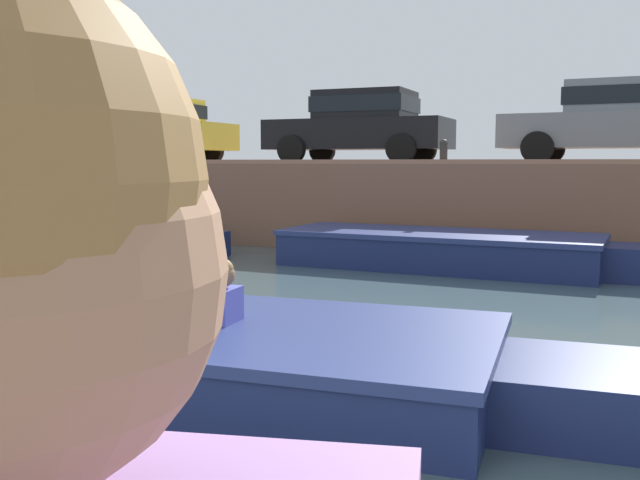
% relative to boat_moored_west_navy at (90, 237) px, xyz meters
% --- Properties ---
extents(ground_plane, '(400.00, 400.00, 0.00)m').
position_rel_boat_moored_west_navy_xyz_m(ground_plane, '(7.21, -4.27, -0.27)').
color(ground_plane, '#3D5156').
extents(far_quay_wall, '(60.00, 6.00, 1.66)m').
position_rel_boat_moored_west_navy_xyz_m(far_quay_wall, '(7.21, 4.76, 0.56)').
color(far_quay_wall, brown).
rests_on(far_quay_wall, ground).
extents(far_wall_coping, '(60.00, 0.24, 0.08)m').
position_rel_boat_moored_west_navy_xyz_m(far_wall_coping, '(7.21, 1.88, 1.43)').
color(far_wall_coping, '#9F6C52').
rests_on(far_wall_coping, far_quay_wall).
extents(boat_moored_west_navy, '(5.47, 2.08, 0.53)m').
position_rel_boat_moored_west_navy_xyz_m(boat_moored_west_navy, '(0.00, 0.00, 0.00)').
color(boat_moored_west_navy, navy).
rests_on(boat_moored_west_navy, ground).
extents(boat_moored_central_navy, '(6.06, 2.09, 0.58)m').
position_rel_boat_moored_west_navy_xyz_m(boat_moored_central_navy, '(6.96, 0.30, 0.02)').
color(boat_moored_central_navy, navy).
rests_on(boat_moored_central_navy, ground).
extents(motorboat_passing, '(7.09, 2.44, 0.98)m').
position_rel_boat_moored_west_navy_xyz_m(motorboat_passing, '(6.01, -6.36, -0.02)').
color(motorboat_passing, navy).
rests_on(motorboat_passing, ground).
extents(car_leftmost_yellow, '(4.29, 1.97, 1.54)m').
position_rel_boat_moored_west_navy_xyz_m(car_leftmost_yellow, '(-1.32, 3.79, 2.24)').
color(car_leftmost_yellow, yellow).
rests_on(car_leftmost_yellow, far_quay_wall).
extents(car_left_inner_black, '(3.91, 1.91, 1.54)m').
position_rel_boat_moored_west_navy_xyz_m(car_left_inner_black, '(4.19, 3.79, 2.24)').
color(car_left_inner_black, black).
rests_on(car_left_inner_black, far_quay_wall).
extents(car_centre_grey, '(4.21, 2.13, 1.54)m').
position_rel_boat_moored_west_navy_xyz_m(car_centre_grey, '(9.32, 3.79, 2.24)').
color(car_centre_grey, slate).
rests_on(car_centre_grey, far_quay_wall).
extents(mooring_bollard_west, '(0.15, 0.15, 0.45)m').
position_rel_boat_moored_west_navy_xyz_m(mooring_bollard_west, '(0.46, 2.01, 1.63)').
color(mooring_bollard_west, '#2D2B28').
rests_on(mooring_bollard_west, far_quay_wall).
extents(mooring_bollard_mid, '(0.15, 0.15, 0.45)m').
position_rel_boat_moored_west_navy_xyz_m(mooring_bollard_mid, '(6.39, 2.01, 1.63)').
color(mooring_bollard_mid, '#2D2B28').
rests_on(mooring_bollard_mid, far_quay_wall).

